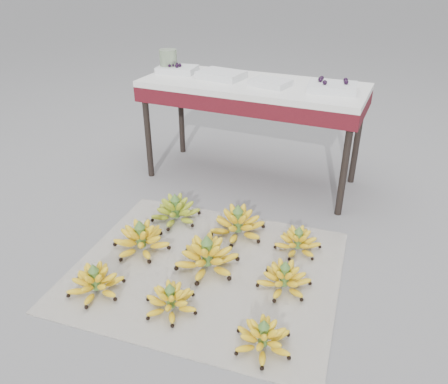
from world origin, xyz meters
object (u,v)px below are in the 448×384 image
at_px(bunch_front_left, 96,282).
at_px(bunch_mid_right, 284,278).
at_px(newspaper_mat, 207,269).
at_px(bunch_front_center, 171,300).
at_px(vendor_table, 252,94).
at_px(tray_far_right, 332,87).
at_px(bunch_mid_left, 141,240).
at_px(tray_left, 221,75).
at_px(glass_jar, 168,61).
at_px(bunch_back_center, 238,224).
at_px(bunch_back_right, 298,242).
at_px(bunch_mid_center, 207,256).
at_px(tray_right, 270,83).
at_px(tray_far_left, 177,69).
at_px(bunch_back_left, 176,211).
at_px(bunch_front_right, 263,338).

bearing_deg(bunch_front_left, bunch_mid_right, 1.60).
height_order(newspaper_mat, bunch_front_left, bunch_front_left).
distance_m(bunch_front_center, vendor_table, 1.43).
bearing_deg(newspaper_mat, tray_far_right, 72.00).
xyz_separation_m(bunch_mid_left, vendor_table, (0.22, 1.00, 0.52)).
distance_m(bunch_mid_right, tray_left, 1.40).
relative_size(bunch_mid_left, glass_jar, 2.18).
distance_m(bunch_mid_right, bunch_back_center, 0.48).
height_order(bunch_back_right, tray_far_right, tray_far_right).
height_order(bunch_mid_center, glass_jar, glass_jar).
bearing_deg(bunch_back_center, vendor_table, 83.64).
distance_m(bunch_front_center, glass_jar, 1.68).
bearing_deg(bunch_mid_center, tray_far_right, 54.61).
height_order(bunch_front_center, vendor_table, vendor_table).
bearing_deg(bunch_mid_center, tray_right, 74.77).
relative_size(bunch_back_right, tray_far_left, 0.89).
bearing_deg(newspaper_mat, bunch_mid_right, 2.86).
bearing_deg(bunch_mid_right, bunch_front_center, -140.28).
distance_m(bunch_mid_left, glass_jar, 1.29).
relative_size(tray_left, glass_jar, 2.07).
distance_m(bunch_mid_center, bunch_back_left, 0.48).
bearing_deg(tray_right, tray_far_right, 5.01).
bearing_deg(glass_jar, bunch_back_left, -59.96).
height_order(bunch_mid_left, bunch_back_left, bunch_mid_left).
bearing_deg(tray_left, bunch_back_left, -88.59).
bearing_deg(bunch_back_left, bunch_front_left, -113.11).
xyz_separation_m(bunch_back_center, glass_jar, (-0.79, 0.70, 0.66)).
height_order(tray_far_left, tray_left, tray_far_left).
height_order(newspaper_mat, tray_far_right, tray_far_right).
relative_size(newspaper_mat, bunch_back_center, 3.19).
height_order(tray_left, tray_far_right, tray_far_right).
distance_m(bunch_front_right, glass_jar, 1.94).
relative_size(bunch_back_center, tray_right, 1.55).
relative_size(bunch_front_center, vendor_table, 0.20).
bearing_deg(bunch_back_center, bunch_mid_left, -161.82).
bearing_deg(bunch_mid_left, glass_jar, 115.55).
bearing_deg(bunch_back_left, bunch_front_right, -62.39).
distance_m(bunch_front_center, tray_far_left, 1.64).
bearing_deg(bunch_front_left, vendor_table, 56.68).
relative_size(newspaper_mat, bunch_back_right, 5.17).
bearing_deg(vendor_table, bunch_back_center, -74.88).
height_order(bunch_back_left, glass_jar, glass_jar).
bearing_deg(bunch_mid_right, bunch_mid_left, -178.80).
bearing_deg(tray_far_left, bunch_front_right, -51.42).
xyz_separation_m(bunch_front_left, tray_far_right, (0.71, 1.35, 0.63)).
bearing_deg(bunch_back_left, bunch_mid_left, -114.16).
distance_m(tray_far_left, tray_right, 0.68).
xyz_separation_m(bunch_front_center, bunch_back_right, (0.38, 0.64, 0.00)).
height_order(bunch_front_left, bunch_front_center, bunch_front_left).
bearing_deg(bunch_front_center, tray_far_right, 85.39).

